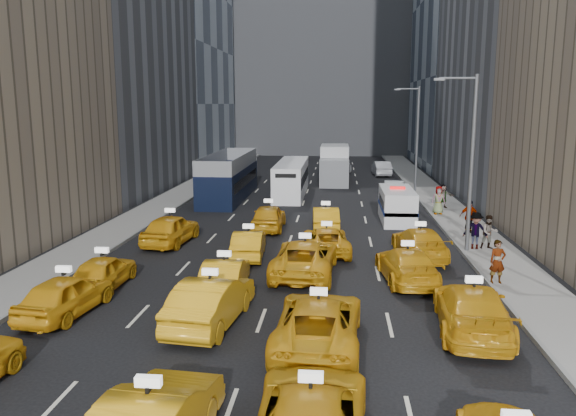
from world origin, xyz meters
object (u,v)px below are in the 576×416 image
city_bus (292,179)px  pedestrian_0 (497,262)px  nypd_van (397,206)px  double_decker (229,177)px  box_truck (334,165)px

city_bus → pedestrian_0: 25.63m
nypd_van → pedestrian_0: size_ratio=2.99×
nypd_van → double_decker: 15.03m
city_bus → box_truck: box_truck is taller
nypd_van → box_truck: box_truck is taller
double_decker → box_truck: 12.92m
double_decker → pedestrian_0: 26.29m
pedestrian_0 → box_truck: bearing=96.8°
double_decker → box_truck: bearing=54.1°
box_truck → pedestrian_0: (7.04, -31.01, -0.69)m
nypd_van → double_decker: (-12.66, 8.07, 0.74)m
nypd_van → city_bus: bearing=119.9°
city_bus → nypd_van: bearing=-59.3°
nypd_van → pedestrian_0: (2.83, -13.16, 0.04)m
nypd_van → double_decker: size_ratio=0.44×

